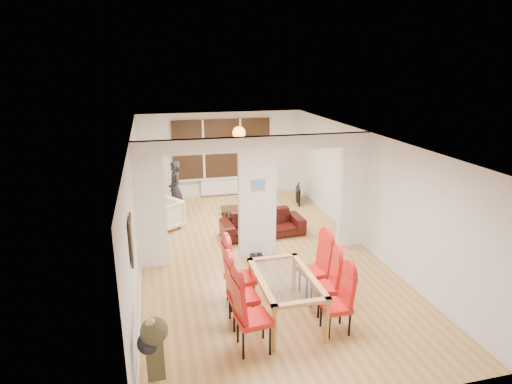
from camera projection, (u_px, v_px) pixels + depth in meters
name	position (u px, v px, depth m)	size (l,w,h in m)	color
floor	(257.00, 254.00, 9.41)	(5.00, 9.00, 0.01)	tan
room_walls	(257.00, 198.00, 9.03)	(5.00, 9.00, 2.60)	silver
divider_wall	(257.00, 198.00, 9.03)	(5.00, 0.18, 2.60)	white
bay_window_blinds	(222.00, 149.00, 13.09)	(3.00, 0.08, 1.80)	black
radiator	(223.00, 186.00, 13.40)	(1.40, 0.08, 0.50)	white
pendant_light	(239.00, 133.00, 11.91)	(0.36, 0.36, 0.36)	orange
stair_newel	(153.00, 333.00, 5.76)	(0.40, 1.20, 1.10)	tan
wall_poster	(131.00, 240.00, 6.14)	(0.04, 0.52, 0.67)	gray
pillar_photo	(258.00, 185.00, 8.85)	(0.30, 0.03, 0.25)	#4C8CD8
dining_table	(285.00, 298.00, 6.94)	(0.91, 1.62, 0.76)	#BB8545
dining_chair_la	(254.00, 313.00, 6.14)	(0.47, 0.47, 1.18)	red
dining_chair_lb	(243.00, 292.00, 6.74)	(0.45, 0.45, 1.14)	red
dining_chair_lc	(240.00, 274.00, 7.28)	(0.47, 0.47, 1.18)	red
dining_chair_ra	(336.00, 302.00, 6.56)	(0.41, 0.41, 1.03)	red
dining_chair_rb	(325.00, 283.00, 7.10)	(0.42, 0.42, 1.04)	red
dining_chair_rc	(314.00, 267.00, 7.56)	(0.45, 0.45, 1.13)	red
sofa	(263.00, 224.00, 10.35)	(2.00, 0.78, 0.58)	black
armchair	(162.00, 215.00, 10.71)	(0.83, 0.81, 0.76)	white
person	(175.00, 189.00, 11.52)	(0.37, 0.56, 1.53)	black
television	(296.00, 194.00, 12.78)	(0.11, 0.88, 0.50)	black
coffee_table	(241.00, 211.00, 11.72)	(1.04, 0.52, 0.24)	#362012
bottle	(249.00, 202.00, 11.64)	(0.08, 0.08, 0.30)	#143F19
bowl	(245.00, 205.00, 11.76)	(0.22, 0.22, 0.05)	#362012
shoes	(257.00, 258.00, 9.10)	(0.25, 0.27, 0.10)	black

